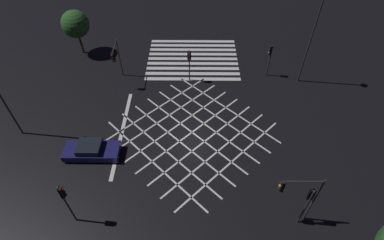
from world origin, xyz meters
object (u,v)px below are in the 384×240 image
object	(u,v)px
traffic_light_sw_main	(270,54)
traffic_light_nw_cross	(309,200)
traffic_light_ne_main	(65,198)
street_lamp_west	(321,6)
waiting_car	(92,150)
traffic_light_nw_main	(298,192)
traffic_light_se_cross	(116,57)
traffic_light_median_south	(189,60)
street_tree_near	(75,24)

from	to	relation	value
traffic_light_sw_main	traffic_light_nw_cross	bearing A→B (deg)	88.30
traffic_light_ne_main	street_lamp_west	xyz separation A→B (m)	(-18.14, -14.97, 4.90)
waiting_car	traffic_light_nw_main	bearing A→B (deg)	-20.31
traffic_light_se_cross	traffic_light_sw_main	xyz separation A→B (m)	(-14.69, -1.23, -0.49)
traffic_light_ne_main	waiting_car	world-z (taller)	traffic_light_ne_main
traffic_light_sw_main	traffic_light_nw_main	distance (m)	15.71
traffic_light_median_south	street_lamp_west	bearing A→B (deg)	90.20
traffic_light_median_south	traffic_light_nw_main	world-z (taller)	traffic_light_nw_main
traffic_light_nw_main	street_lamp_west	world-z (taller)	street_lamp_west
traffic_light_ne_main	traffic_light_nw_cross	bearing A→B (deg)	0.31
traffic_light_median_south	waiting_car	world-z (taller)	traffic_light_median_south
traffic_light_sw_main	traffic_light_median_south	xyz separation A→B (m)	(7.83, 0.93, -0.04)
traffic_light_ne_main	street_lamp_west	size ratio (longest dim) A/B	0.38
traffic_light_sw_main	street_lamp_west	xyz separation A→B (m)	(-3.10, 0.90, 5.25)
traffic_light_sw_main	traffic_light_median_south	size ratio (longest dim) A/B	1.02
traffic_light_ne_main	street_tree_near	xyz separation A→B (m)	(4.81, -19.92, 0.59)
traffic_light_se_cross	traffic_light_nw_cross	bearing A→B (deg)	44.34
traffic_light_ne_main	traffic_light_median_south	world-z (taller)	traffic_light_ne_main
traffic_light_sw_main	traffic_light_nw_cross	world-z (taller)	traffic_light_nw_cross
traffic_light_median_south	waiting_car	size ratio (longest dim) A/B	0.80
traffic_light_sw_main	street_tree_near	world-z (taller)	street_tree_near
traffic_light_nw_main	traffic_light_sw_main	bearing A→B (deg)	-94.58
traffic_light_ne_main	street_lamp_west	distance (m)	24.02
traffic_light_median_south	traffic_light_nw_cross	distance (m)	16.58
street_lamp_west	street_tree_near	xyz separation A→B (m)	(22.95, -4.95, -4.31)
street_lamp_west	traffic_light_ne_main	bearing A→B (deg)	39.53
traffic_light_ne_main	traffic_light_nw_main	size ratio (longest dim) A/B	0.87
traffic_light_ne_main	street_tree_near	distance (m)	20.50
traffic_light_ne_main	traffic_light_median_south	distance (m)	16.58
traffic_light_nw_cross	street_tree_near	xyz separation A→B (m)	(19.38, -19.84, 0.74)
traffic_light_median_south	traffic_light_nw_main	size ratio (longest dim) A/B	0.75
street_lamp_west	traffic_light_se_cross	bearing A→B (deg)	1.08
traffic_light_nw_main	traffic_light_ne_main	bearing A→B (deg)	0.95
traffic_light_ne_main	traffic_light_nw_cross	size ratio (longest dim) A/B	1.06
traffic_light_nw_cross	traffic_light_nw_main	bearing A→B (deg)	79.25
traffic_light_nw_cross	street_tree_near	size ratio (longest dim) A/B	0.77
traffic_light_nw_main	traffic_light_median_south	bearing A→B (deg)	-65.90
traffic_light_ne_main	waiting_car	bearing A→B (deg)	92.86
street_lamp_west	waiting_car	distance (m)	21.94
traffic_light_nw_main	waiting_car	distance (m)	15.24
waiting_car	traffic_light_nw_cross	bearing A→B (deg)	-19.83
traffic_light_se_cross	traffic_light_ne_main	bearing A→B (deg)	-1.35
traffic_light_se_cross	traffic_light_sw_main	distance (m)	14.75
street_lamp_west	street_tree_near	world-z (taller)	street_lamp_west
traffic_light_nw_main	street_tree_near	world-z (taller)	street_tree_near
traffic_light_median_south	street_tree_near	xyz separation A→B (m)	(12.02, -4.99, 0.98)
traffic_light_median_south	traffic_light_nw_main	bearing A→B (deg)	24.10
traffic_light_median_south	waiting_car	bearing A→B (deg)	-38.20
traffic_light_median_south	traffic_light_nw_main	xyz separation A→B (m)	(-6.58, 14.70, 0.90)
traffic_light_nw_cross	street_tree_near	bearing A→B (deg)	44.32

